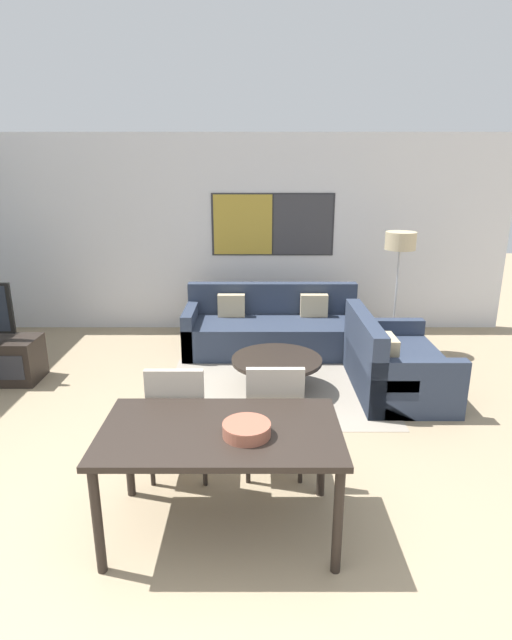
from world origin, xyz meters
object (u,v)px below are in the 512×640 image
at_px(sofa_main, 273,329).
at_px(fruit_bowl, 247,429).
at_px(dining_table, 221,440).
at_px(sofa_side, 390,366).
at_px(dining_chair_left, 179,416).
at_px(dining_chair_centre, 274,414).
at_px(floor_lamp, 400,249).
at_px(coffee_table, 277,366).

height_order(sofa_main, fruit_bowl, same).
bearing_deg(sofa_main, dining_table, -97.27).
distance_m(sofa_side, dining_chair_left, 2.62).
bearing_deg(fruit_bowl, dining_table, 153.01).
distance_m(dining_chair_centre, floor_lamp, 3.34).
relative_size(sofa_side, dining_table, 0.96).
xyz_separation_m(sofa_side, coffee_table, (-1.23, -0.03, 0.01)).
relative_size(dining_chair_left, dining_chair_centre, 1.00).
relative_size(sofa_side, fruit_bowl, 4.88).
bearing_deg(sofa_main, fruit_bowl, -94.47).
bearing_deg(dining_chair_centre, sofa_main, 88.34).
distance_m(sofa_main, dining_chair_left, 3.02).
bearing_deg(dining_chair_centre, floor_lamp, 59.11).
distance_m(sofa_side, floor_lamp, 1.65).
bearing_deg(dining_table, dining_chair_centre, 60.09).
relative_size(dining_chair_left, fruit_bowl, 3.18).
distance_m(sofa_main, dining_chair_centre, 2.88).
bearing_deg(coffee_table, floor_lamp, 37.89).
xyz_separation_m(sofa_side, dining_chair_left, (-2.04, -1.61, 0.25)).
relative_size(sofa_main, fruit_bowl, 7.65).
distance_m(coffee_table, dining_chair_centre, 1.57).
bearing_deg(sofa_main, sofa_side, -46.25).
distance_m(sofa_side, coffee_table, 1.23).
height_order(sofa_side, floor_lamp, floor_lamp).
relative_size(dining_chair_left, floor_lamp, 0.60).
xyz_separation_m(sofa_main, dining_chair_left, (-0.81, -2.90, 0.25)).
relative_size(dining_table, floor_lamp, 0.97).
bearing_deg(coffee_table, dining_chair_left, -117.19).
relative_size(sofa_side, floor_lamp, 0.93).
bearing_deg(dining_chair_left, floor_lamp, 49.60).
height_order(dining_chair_left, dining_chair_centre, same).
bearing_deg(dining_chair_left, fruit_bowl, -52.28).
bearing_deg(dining_table, dining_chair_left, 121.19).
height_order(dining_table, fruit_bowl, fruit_bowl).
bearing_deg(coffee_table, sofa_side, 1.62).
height_order(coffee_table, dining_chair_left, dining_chair_left).
bearing_deg(dining_chair_centre, sofa_side, 50.24).
distance_m(sofa_side, dining_table, 2.81).
xyz_separation_m(dining_table, fruit_bowl, (0.17, -0.08, 0.13)).
distance_m(sofa_main, fruit_bowl, 3.64).
relative_size(sofa_main, dining_table, 1.50).
height_order(sofa_main, sofa_side, same).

